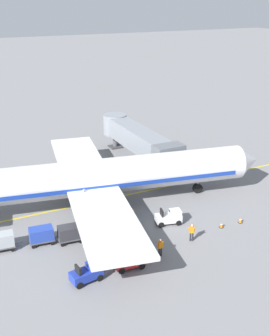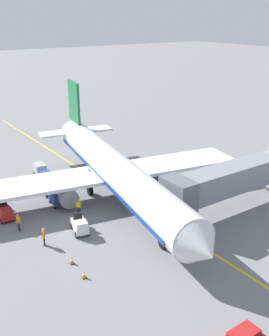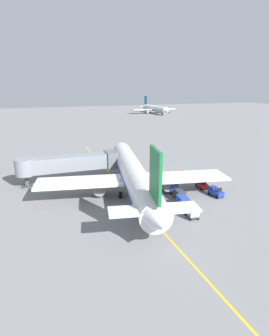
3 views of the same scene
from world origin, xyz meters
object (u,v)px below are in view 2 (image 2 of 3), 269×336
Objects in this scene: ground_crew_marshaller at (18,221)px; jet_bridge at (237,177)px; baggage_cart_second_in_train at (48,186)px; baggage_cart_front at (57,197)px; safety_cone_nose_left at (84,275)px; ground_crew_loader at (44,236)px; baggage_cart_tail_end at (40,169)px; safety_cone_nose_right at (72,261)px; baggage_tug_spare at (5,213)px; baggage_tug_trailing at (80,226)px; ground_crew_wing_walker at (79,206)px; baggage_cart_third_in_train at (47,178)px; parked_airliner at (114,170)px.

jet_bridge is at bearing 158.35° from ground_crew_marshaller.
jet_bridge is 20.60m from baggage_cart_second_in_train.
baggage_cart_front is 13.51m from safety_cone_nose_left.
jet_bridge is at bearing 167.55° from ground_crew_loader.
baggage_cart_tail_end is at bearing -111.13° from ground_crew_loader.
safety_cone_nose_right is at bearing -1.14° from jet_bridge.
safety_cone_nose_right is (-1.95, 10.68, -0.42)m from baggage_tug_spare.
ground_crew_loader is at bearing 57.59° from baggage_cart_front.
safety_cone_nose_right is (5.34, 19.62, -0.66)m from baggage_cart_tail_end.
baggage_tug_spare is 5.56m from baggage_cart_front.
ground_crew_marshaller is at bearing -76.32° from ground_crew_loader.
baggage_tug_trailing is at bearing 141.74° from ground_crew_marshaller.
ground_crew_wing_walker is (14.25, -7.75, -2.51)m from jet_bridge.
baggage_tug_trailing is at bearing 64.51° from ground_crew_wing_walker.
baggage_cart_second_in_train is 5.01× the size of safety_cone_nose_right.
ground_crew_wing_walker is at bearing -28.54° from jet_bridge.
baggage_cart_second_in_train is at bearing -152.08° from baggage_tug_spare.
baggage_tug_spare is 0.88× the size of baggage_cart_front.
ground_crew_loader reaches higher than baggage_cart_tail_end.
baggage_tug_spare reaches higher than safety_cone_nose_right.
baggage_tug_spare is 1.53× the size of ground_crew_wing_walker.
baggage_tug_spare is 1.53× the size of ground_crew_marshaller.
baggage_tug_trailing is at bearing -15.87° from jet_bridge.
ground_crew_loader reaches higher than baggage_cart_third_in_train.
ground_crew_loader is at bearing -12.45° from jet_bridge.
baggage_tug_trailing is at bearing -125.13° from safety_cone_nose_right.
ground_crew_wing_walker is (0.38, 8.86, 0.00)m from baggage_cart_third_in_train.
baggage_tug_trailing is at bearing -176.79° from ground_crew_loader.
baggage_tug_trailing reaches higher than safety_cone_nose_right.
ground_crew_marshaller reaches higher than baggage_cart_tail_end.
parked_airliner reaches higher than safety_cone_nose_left.
ground_crew_loader is (-1.23, 6.77, 0.24)m from baggage_tug_spare.
baggage_cart_second_in_train is (5.69, -4.92, -2.24)m from parked_airliner.
baggage_cart_tail_end reaches higher than safety_cone_nose_right.
jet_bridge is at bearing 123.75° from baggage_cart_tail_end.
parked_airliner reaches higher than baggage_cart_tail_end.
baggage_cart_front is 6.06m from ground_crew_marshaller.
baggage_cart_tail_end reaches higher than safety_cone_nose_left.
parked_airliner is 12.58× the size of baggage_cart_second_in_train.
baggage_tug_trailing is 4.60× the size of safety_cone_nose_right.
parked_airliner is 13.69× the size of baggage_tug_trailing.
safety_cone_nose_left is at bearing 98.26° from baggage_tug_spare.
baggage_tug_trailing is 0.92× the size of baggage_cart_third_in_train.
baggage_cart_tail_end is 1.75× the size of ground_crew_loader.
ground_crew_marshaller is 2.86× the size of safety_cone_nose_left.
baggage_tug_spare is 1.53× the size of ground_crew_loader.
baggage_cart_front is at bearing -96.11° from baggage_tug_trailing.
baggage_tug_spare is 0.88× the size of baggage_cart_tail_end.
ground_crew_loader is 4.04m from safety_cone_nose_right.
parked_airliner is at bearing -45.91° from jet_bridge.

